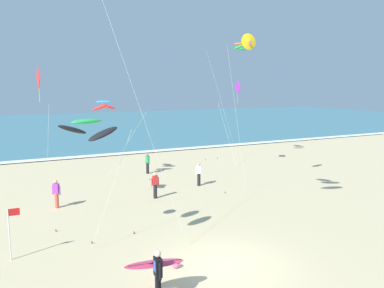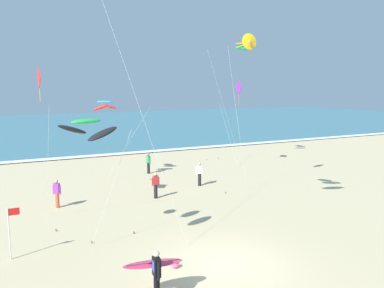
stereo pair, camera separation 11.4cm
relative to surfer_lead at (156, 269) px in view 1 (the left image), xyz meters
name	(u,v)px [view 1 (the left image)]	position (x,y,z in m)	size (l,w,h in m)	color
ground_plane	(224,266)	(3.11, 1.06, -1.04)	(160.00, 160.00, 0.00)	#CCB789
ocean_water	(51,127)	(3.11, 55.79, -1.00)	(160.00, 60.00, 0.08)	teal
shoreline_foam	(88,156)	(3.11, 26.09, -0.96)	(160.00, 1.26, 0.01)	white
surfer_lead	(156,269)	(0.00, 0.00, 0.00)	(1.99, 0.99, 1.71)	black
kite_arc_amber_near	(240,47)	(14.68, 18.04, 8.93)	(3.52, 2.97, 10.31)	green
kite_arc_emerald_mid	(87,128)	(-1.03, 4.78, 3.98)	(3.23, 2.97, 5.40)	black
kite_arc_cobalt_high	(104,105)	(2.47, 16.53, 4.27)	(3.85, 2.97, 5.65)	red
kite_diamond_scarlet_low	(39,83)	(-2.27, 9.90, 5.75)	(0.24, 3.08, 7.63)	red
kite_delta_golden_distant	(249,42)	(9.75, 9.51, 8.24)	(2.03, 0.36, 9.85)	yellow
kite_diamond_violet_close	(237,91)	(13.01, 15.84, 5.23)	(0.76, 4.83, 7.10)	purple
bystander_green_top	(148,163)	(5.77, 16.98, -0.23)	(0.26, 0.48, 1.59)	black
bystander_white_top	(199,174)	(7.64, 12.00, -0.23)	(0.42, 0.33, 1.59)	black
bystander_red_top	(155,185)	(3.95, 10.52, -0.23)	(0.50, 0.22, 1.59)	black
bystander_purple_top	(56,194)	(-1.60, 11.17, -0.23)	(0.40, 0.35, 1.59)	#D8593F
lifeguard_flag	(11,228)	(-4.00, 5.15, 0.22)	(0.45, 0.05, 2.10)	silver
beach_ball	(176,264)	(1.41, 1.71, -0.90)	(0.28, 0.28, 0.28)	pink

